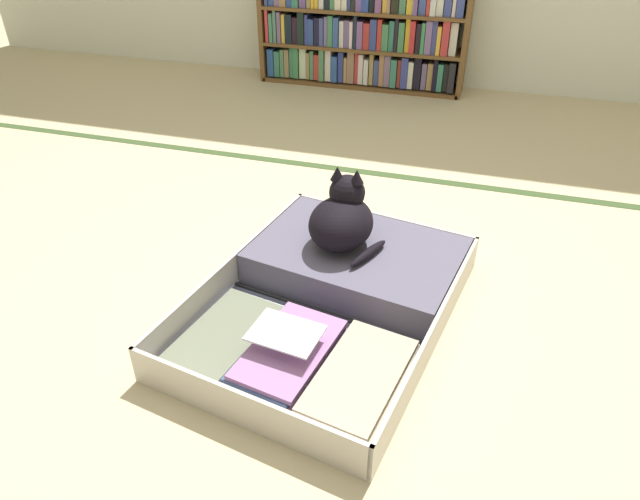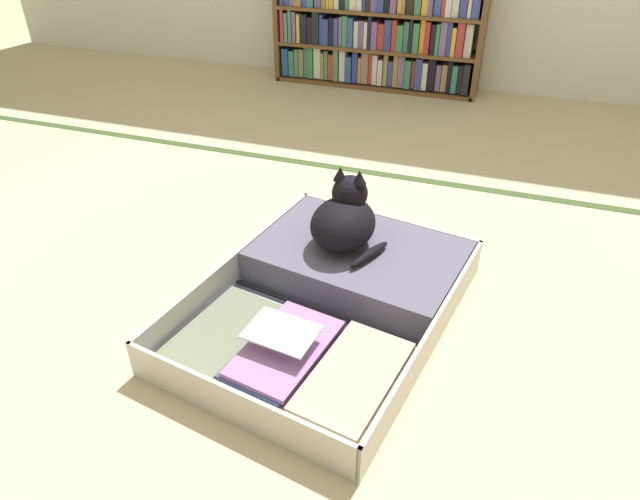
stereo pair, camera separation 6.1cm
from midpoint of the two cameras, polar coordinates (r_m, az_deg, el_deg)
The scene contains 5 objects.
ground_plane at distance 1.94m, azimuth -1.67°, elevation -5.00°, with size 10.00×10.00×0.00m, color #C7B58B.
tatami_border at distance 2.76m, azimuth 5.64°, elevation 7.68°, with size 4.80×0.05×0.00m.
bookshelf at distance 3.86m, azimuth 6.19°, elevation 20.81°, with size 1.31×0.24×0.71m.
open_suitcase at distance 1.90m, azimuth 3.02°, elevation -3.95°, with size 0.88×1.09×0.13m.
black_cat at distance 1.94m, azimuth 3.41°, elevation 3.07°, with size 0.28×0.28×0.27m.
Camera 2 is at (0.57, -1.40, 1.22)m, focal length 32.24 mm.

